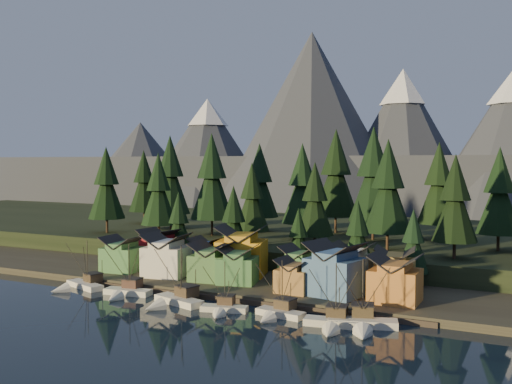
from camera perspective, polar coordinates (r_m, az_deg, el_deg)
The scene contains 45 objects.
ground at distance 101.43m, azimuth -7.22°, elevation -12.66°, with size 500.00×500.00×0.00m, color black.
shore_strip at distance 135.46m, azimuth 2.26°, elevation -8.30°, with size 400.00×50.00×1.50m, color #312D24.
hillside at distance 181.28m, azimuth 8.74°, elevation -4.71°, with size 420.00×100.00×6.00m, color black.
dock at distance 114.96m, azimuth -2.60°, elevation -10.49°, with size 80.00×4.00×1.00m, color #453A31.
mountain_ridge at distance 300.58m, azimuth 15.16°, elevation 2.70°, with size 560.00×190.00×90.00m.
boat_0 at distance 129.92m, azimuth -17.25°, elevation -8.35°, with size 11.50×11.94×11.45m.
boat_1 at distance 120.87m, azimuth -12.98°, elevation -9.07°, with size 10.49×11.18×11.66m.
boat_2 at distance 111.55m, azimuth -8.25°, elevation -9.98°, with size 11.83×12.32×12.58m.
boat_3 at distance 105.45m, azimuth -3.34°, elevation -10.95°, with size 9.19×9.61×10.13m.
boat_4 at distance 102.12m, azimuth 2.15°, elevation -11.28°, with size 9.46×10.06×11.08m.
boat_5 at distance 96.77m, azimuth 7.81°, elevation -12.12°, with size 10.99×11.69×11.69m.
boat_6 at distance 97.09m, azimuth 10.62°, elevation -12.02°, with size 12.21×12.75×12.54m.
house_front_0 at distance 139.07m, azimuth -13.25°, elevation -5.95°, with size 8.92×8.51×8.27m.
house_front_1 at distance 131.37m, azimuth -8.93°, elevation -6.12°, with size 10.51×10.20×9.62m.
house_front_2 at distance 125.70m, azimuth -4.40°, elevation -6.82°, with size 9.44×9.50×8.34m.
house_front_3 at distance 122.36m, azimuth -1.87°, elevation -7.16°, with size 9.39×9.12×8.04m.
house_front_4 at distance 114.63m, azimuth 3.89°, elevation -8.23°, with size 6.62×7.13×6.69m.
house_front_5 at distance 112.18m, azimuth 7.91°, elevation -7.49°, with size 11.60×10.92×10.37m.
house_front_6 at distance 109.19m, azimuth 13.75°, elevation -8.28°, with size 8.91×8.43×8.82m.
house_back_0 at distance 144.58m, azimuth -9.73°, elevation -5.40°, with size 8.93×8.63×9.08m.
house_back_1 at distance 135.16m, azimuth -5.00°, elevation -6.19°, with size 7.39×7.48×8.07m.
house_back_2 at distance 130.63m, azimuth -1.45°, elevation -5.74°, with size 12.80×12.18×11.31m.
house_back_3 at distance 123.54m, azimuth 4.45°, elevation -7.12°, with size 8.40×7.65×7.85m.
house_back_4 at distance 121.87m, azimuth 9.65°, elevation -7.03°, with size 8.49×8.18×8.88m.
house_back_5 at distance 118.26m, azimuth 13.72°, elevation -7.42°, with size 8.95×9.03×8.78m.
tree_hill_0 at distance 176.90m, azimuth -14.72°, elevation 0.62°, with size 11.16×11.16×25.99m.
tree_hill_1 at distance 182.07m, azimuth -8.56°, elevation 1.41°, with size 12.79×12.79×29.79m.
tree_hill_2 at distance 160.12m, azimuth -9.71°, elevation 0.03°, with size 10.28×10.28×23.95m.
tree_hill_3 at distance 164.50m, azimuth -4.44°, elevation 1.24°, with size 12.73×12.73×29.65m.
tree_hill_4 at distance 173.95m, azimuth 0.36°, elevation 0.88°, with size 11.61×11.61×27.05m.
tree_hill_5 at distance 147.31m, azimuth -0.40°, elevation -0.76°, with size 9.12×9.12×21.25m.
tree_hill_6 at distance 157.55m, azimuth 4.66°, elevation 0.53°, with size 11.38×11.38×26.51m.
tree_hill_7 at distance 138.28m, azimuth 5.90°, elevation -0.99°, with size 9.20×9.20×21.43m.
tree_hill_8 at distance 158.50m, azimuth 11.66°, elevation 1.39°, with size 13.33×13.33×31.05m.
tree_hill_9 at distance 140.17m, azimuth 13.06°, elevation 0.23°, with size 11.55×11.55×26.91m.
tree_hill_10 at distance 163.21m, azimuth 17.81°, elevation 0.54°, with size 11.52×11.52×26.83m.
tree_hill_11 at distance 132.56m, azimuth 19.29°, elevation -0.91°, with size 9.94×9.94×23.16m.
tree_hill_12 at distance 147.71m, azimuth 23.14°, elevation -0.19°, with size 10.75×10.75×25.03m.
tree_hill_15 at distance 172.07m, azimuth 7.99°, elevation 1.58°, with size 13.39×13.39×31.19m.
tree_hill_16 at distance 200.84m, azimuth -11.14°, elevation 0.86°, with size 10.90×10.90×25.40m.
tree_shore_0 at distance 147.32m, azimuth -7.74°, elevation -3.17°, with size 7.87×7.87×18.32m.
tree_shore_1 at distance 138.93m, azimuth -2.26°, elevation -3.11°, with size 8.65×8.65×20.15m.
tree_shore_2 at distance 132.03m, azimuth 4.26°, elevation -4.60°, with size 6.56×6.56×15.29m.
tree_shore_3 at distance 127.32m, azimuth 10.13°, elevation -4.36°, with size 7.54×7.54×17.57m.
tree_shore_4 at distance 124.66m, azimuth 15.45°, elevation -4.97°, with size 6.88×6.88×16.03m.
Camera 1 is at (54.10, -81.28, 27.48)m, focal length 40.00 mm.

